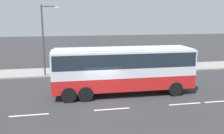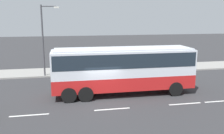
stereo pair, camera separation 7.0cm
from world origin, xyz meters
The scene contains 6 objects.
ground_plane centered at (0.00, 0.00, 0.00)m, with size 120.00×120.00×0.00m, color #333335.
sidewalk_curb centered at (0.00, 9.52, 0.07)m, with size 80.00×4.00×0.15m, color gray.
lane_centreline centered at (-3.51, -2.13, 0.00)m, with size 28.35×0.16×0.01m.
coach_bus centered at (1.80, 0.93, 2.26)m, with size 10.96×2.85×3.66m.
pedestrian_near_curb centered at (2.58, 8.91, 1.14)m, with size 0.32×0.32×1.71m.
street_lamp centered at (-4.53, 7.80, 4.17)m, with size 1.79×0.24×7.00m.
Camera 1 is at (-2.57, -17.12, 6.08)m, focal length 39.05 mm.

